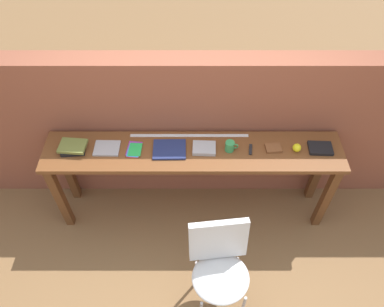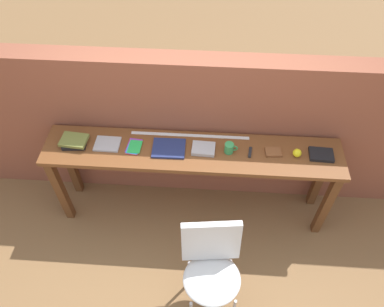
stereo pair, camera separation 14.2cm
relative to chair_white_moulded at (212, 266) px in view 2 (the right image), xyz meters
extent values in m
plane|color=brown|center=(-0.20, 0.54, -0.53)|extent=(40.00, 40.00, 0.00)
cube|color=brown|center=(-0.20, 1.18, 0.25)|extent=(6.00, 0.20, 1.55)
cube|color=brown|center=(-0.20, 0.84, 0.33)|extent=(2.50, 0.44, 0.04)
cube|color=#5B341A|center=(-1.39, 0.68, -0.11)|extent=(0.07, 0.07, 0.84)
cube|color=#5B341A|center=(0.99, 0.68, -0.11)|extent=(0.07, 0.07, 0.84)
cube|color=#5B341A|center=(-1.39, 1.00, -0.11)|extent=(0.07, 0.07, 0.84)
cube|color=#5B341A|center=(0.99, 1.00, -0.11)|extent=(0.07, 0.07, 0.84)
ellipsoid|color=silver|center=(0.01, -0.07, -0.08)|extent=(0.48, 0.47, 0.08)
cube|color=silver|center=(-0.01, 0.12, 0.16)|extent=(0.45, 0.15, 0.40)
cylinder|color=#B2B2B7|center=(-0.17, 0.07, -0.32)|extent=(0.02, 0.02, 0.41)
cylinder|color=#B2B2B7|center=(0.15, 0.11, -0.32)|extent=(0.02, 0.02, 0.41)
cube|color=black|center=(-1.19, 0.85, 0.37)|extent=(0.20, 0.17, 0.03)
cube|color=olive|center=(-1.19, 0.85, 0.40)|extent=(0.23, 0.18, 0.03)
cube|color=#9E9EA3|center=(-0.92, 0.86, 0.36)|extent=(0.21, 0.17, 0.02)
cube|color=purple|center=(-0.69, 0.86, 0.35)|extent=(0.13, 0.17, 0.00)
cube|color=#E5334C|center=(-0.69, 0.84, 0.36)|extent=(0.12, 0.17, 0.00)
cube|color=#3399D8|center=(-0.69, 0.83, 0.36)|extent=(0.12, 0.16, 0.00)
cube|color=green|center=(-0.68, 0.84, 0.36)|extent=(0.11, 0.15, 0.00)
cube|color=navy|center=(-0.40, 0.84, 0.36)|extent=(0.27, 0.22, 0.02)
cube|color=#9E9EA3|center=(-0.11, 0.85, 0.37)|extent=(0.20, 0.15, 0.03)
cylinder|color=#338C4C|center=(0.10, 0.84, 0.40)|extent=(0.08, 0.08, 0.09)
torus|color=#338C4C|center=(0.14, 0.84, 0.40)|extent=(0.06, 0.01, 0.06)
cube|color=black|center=(0.28, 0.84, 0.36)|extent=(0.04, 0.11, 0.02)
cube|color=brown|center=(0.47, 0.85, 0.37)|extent=(0.14, 0.11, 0.02)
sphere|color=yellow|center=(0.65, 0.84, 0.39)|extent=(0.07, 0.07, 0.07)
cube|color=black|center=(0.85, 0.85, 0.37)|extent=(0.20, 0.15, 0.03)
cube|color=silver|center=(-0.23, 1.01, 0.35)|extent=(1.01, 0.03, 0.00)
camera|label=1|loc=(-0.21, -1.21, 2.68)|focal=35.00mm
camera|label=2|loc=(-0.07, -1.20, 2.68)|focal=35.00mm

